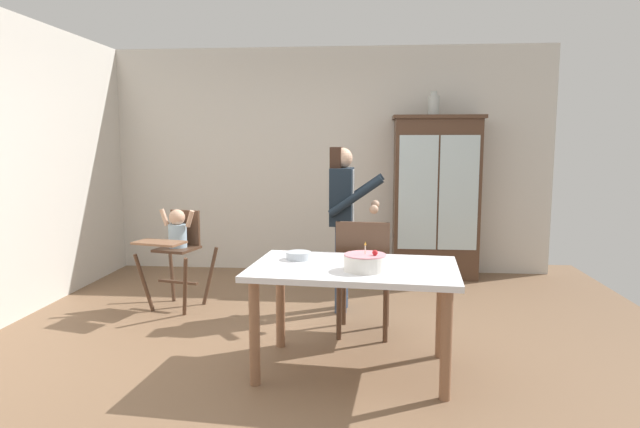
{
  "coord_description": "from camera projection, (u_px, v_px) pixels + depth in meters",
  "views": [
    {
      "loc": [
        0.48,
        -3.98,
        1.57
      ],
      "look_at": [
        0.07,
        0.7,
        0.95
      ],
      "focal_mm": 30.44,
      "sensor_mm": 36.0,
      "label": 1
    }
  ],
  "objects": [
    {
      "name": "ground_plane",
      "position": [
        302.0,
        348.0,
        4.18
      ],
      "size": [
        6.24,
        6.24,
        0.0
      ],
      "primitive_type": "plane",
      "color": "brown"
    },
    {
      "name": "wall_back",
      "position": [
        328.0,
        161.0,
        6.6
      ],
      "size": [
        5.32,
        0.06,
        2.7
      ],
      "primitive_type": "cube",
      "color": "beige",
      "rests_on": "ground_plane"
    },
    {
      "name": "china_cabinet",
      "position": [
        436.0,
        197.0,
        6.28
      ],
      "size": [
        1.02,
        0.48,
        1.88
      ],
      "color": "#4C3323",
      "rests_on": "ground_plane"
    },
    {
      "name": "ceramic_vase",
      "position": [
        434.0,
        105.0,
        6.15
      ],
      "size": [
        0.13,
        0.13,
        0.27
      ],
      "color": "#B2B7B2",
      "rests_on": "china_cabinet"
    },
    {
      "name": "high_chair_with_toddler",
      "position": [
        177.0,
        240.0,
        5.12
      ],
      "size": [
        0.69,
        0.78,
        0.95
      ],
      "rotation": [
        0.0,
        0.0,
        -0.24
      ],
      "color": "#4C3323",
      "rests_on": "ground_plane"
    },
    {
      "name": "adult_person",
      "position": [
        343.0,
        208.0,
        5.0
      ],
      "size": [
        0.51,
        0.49,
        1.53
      ],
      "rotation": [
        0.0,
        0.0,
        1.53
      ],
      "color": "#33425B",
      "rests_on": "ground_plane"
    },
    {
      "name": "dining_table",
      "position": [
        354.0,
        280.0,
        3.69
      ],
      "size": [
        1.46,
        0.98,
        0.74
      ],
      "color": "silver",
      "rests_on": "ground_plane"
    },
    {
      "name": "birthday_cake",
      "position": [
        365.0,
        262.0,
        3.54
      ],
      "size": [
        0.28,
        0.28,
        0.19
      ],
      "color": "white",
      "rests_on": "dining_table"
    },
    {
      "name": "serving_bowl",
      "position": [
        298.0,
        256.0,
        3.88
      ],
      "size": [
        0.18,
        0.18,
        0.05
      ],
      "primitive_type": "cylinder",
      "color": "#B2BCC6",
      "rests_on": "dining_table"
    },
    {
      "name": "dining_chair_far_side",
      "position": [
        363.0,
        270.0,
        4.34
      ],
      "size": [
        0.47,
        0.47,
        0.96
      ],
      "rotation": [
        0.0,
        0.0,
        3.08
      ],
      "color": "#4C3323",
      "rests_on": "ground_plane"
    }
  ]
}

